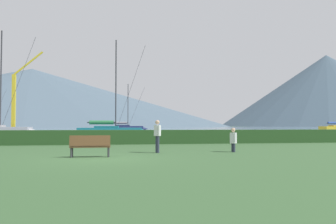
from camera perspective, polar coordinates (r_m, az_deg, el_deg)
ground_plane at (r=14.43m, az=-11.19°, el=-7.71°), size 1000.00×1000.00×0.00m
harbor_water at (r=151.36m, az=-9.57°, el=-2.67°), size 320.00×246.00×0.00m
hedge_line at (r=25.38m, az=-10.40°, el=-4.14°), size 80.00×1.20×1.03m
sailboat_slip_0 at (r=72.74m, az=-7.12°, el=-2.70°), size 8.73×2.71×10.08m
sailboat_slip_3 at (r=38.32m, az=-9.44°, el=-3.24°), size 8.09×2.87×10.88m
park_bench_near_path at (r=15.33m, az=-12.85°, el=-5.37°), size 1.75×0.52×0.95m
person_seated_viewer at (r=18.15m, az=10.83°, el=-4.40°), size 0.36×0.57×1.25m
person_standing_walker at (r=17.34m, az=-1.78°, el=-3.59°), size 0.36×0.56×1.65m
dock_crane at (r=89.28m, az=-24.16°, el=1.11°), size 7.58×2.00×19.28m
distant_hill_west_ridge at (r=328.46m, az=-21.76°, el=2.24°), size 350.04×350.04×51.63m
distant_hill_central_peak at (r=390.15m, az=24.93°, el=3.26°), size 219.53×219.53×73.93m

